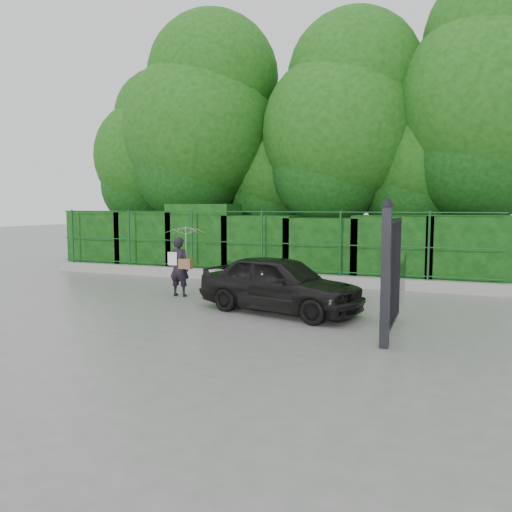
% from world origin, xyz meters
% --- Properties ---
extents(ground, '(80.00, 80.00, 0.00)m').
position_xyz_m(ground, '(0.00, 0.00, 0.00)').
color(ground, gray).
extents(kerb, '(14.00, 0.25, 0.30)m').
position_xyz_m(kerb, '(0.00, 4.50, 0.15)').
color(kerb, '#9E9E99').
rests_on(kerb, ground).
extents(fence, '(14.13, 0.06, 1.80)m').
position_xyz_m(fence, '(0.22, 4.50, 1.20)').
color(fence, '#13481F').
rests_on(fence, kerb).
extents(hedge, '(14.20, 1.20, 2.28)m').
position_xyz_m(hedge, '(-0.11, 5.50, 1.01)').
color(hedge, black).
rests_on(hedge, ground).
extents(trees, '(17.10, 6.15, 8.08)m').
position_xyz_m(trees, '(1.14, 7.74, 4.62)').
color(trees, black).
rests_on(trees, ground).
extents(gate, '(0.22, 2.33, 2.36)m').
position_xyz_m(gate, '(4.60, -0.72, 1.19)').
color(gate, black).
rests_on(gate, ground).
extents(woman, '(0.98, 1.00, 1.74)m').
position_xyz_m(woman, '(-0.56, 1.64, 1.15)').
color(woman, black).
rests_on(woman, ground).
extents(car, '(3.77, 2.26, 1.20)m').
position_xyz_m(car, '(2.22, 0.73, 0.60)').
color(car, black).
rests_on(car, ground).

